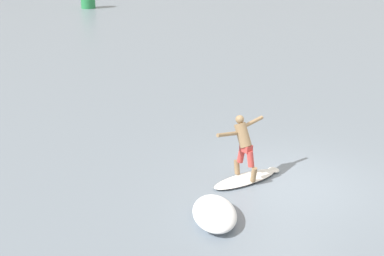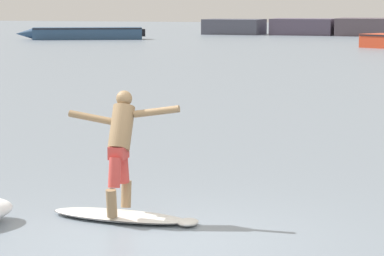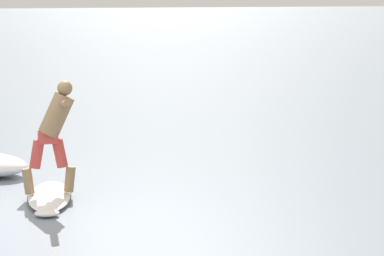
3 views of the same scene
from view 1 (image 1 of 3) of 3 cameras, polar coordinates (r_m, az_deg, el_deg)
The scene contains 4 objects.
ground_plane at distance 13.02m, azimuth 10.34°, elevation -5.93°, with size 200.00×200.00×0.00m, color gray.
surfboard at distance 13.03m, azimuth 5.79°, elevation -5.41°, with size 2.02×0.77×0.23m.
surfer at distance 12.69m, azimuth 5.51°, elevation -1.50°, with size 1.48×0.73×1.53m.
wave_foam_at_tail at distance 11.25m, azimuth 2.42°, elevation -9.07°, with size 1.62×1.79×0.35m.
Camera 1 is at (-9.12, -7.30, 5.74)m, focal length 50.00 mm.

